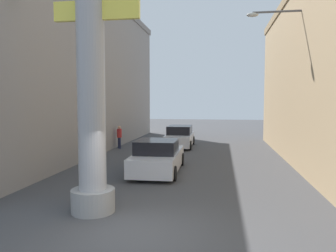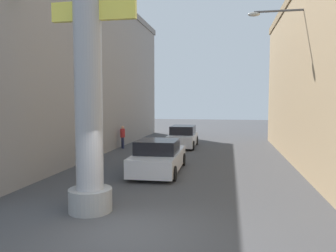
{
  "view_description": "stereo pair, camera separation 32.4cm",
  "coord_description": "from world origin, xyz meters",
  "px_view_note": "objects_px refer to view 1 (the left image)",
  "views": [
    {
      "loc": [
        2.22,
        -7.7,
        3.34
      ],
      "look_at": [
        0.0,
        5.89,
        2.3
      ],
      "focal_mm": 35.0,
      "sensor_mm": 36.0,
      "label": 1
    },
    {
      "loc": [
        2.54,
        -7.64,
        3.34
      ],
      "look_at": [
        0.0,
        5.89,
        2.3
      ],
      "focal_mm": 35.0,
      "sensor_mm": 36.0,
      "label": 2
    }
  ],
  "objects_px": {
    "palm_tree_mid_left": "(65,48)",
    "neon_sign_pole": "(90,42)",
    "car_far": "(180,137)",
    "street_lamp": "(294,74)",
    "car_lead": "(158,157)",
    "pedestrian_far_left": "(119,135)"
  },
  "relations": [
    {
      "from": "palm_tree_mid_left",
      "to": "neon_sign_pole",
      "type": "bearing_deg",
      "value": -59.28
    },
    {
      "from": "neon_sign_pole",
      "to": "palm_tree_mid_left",
      "type": "bearing_deg",
      "value": 120.72
    },
    {
      "from": "car_far",
      "to": "palm_tree_mid_left",
      "type": "distance_m",
      "value": 10.16
    },
    {
      "from": "neon_sign_pole",
      "to": "palm_tree_mid_left",
      "type": "distance_m",
      "value": 9.54
    },
    {
      "from": "neon_sign_pole",
      "to": "car_far",
      "type": "bearing_deg",
      "value": 86.82
    },
    {
      "from": "street_lamp",
      "to": "car_lead",
      "type": "xyz_separation_m",
      "value": [
        -6.26,
        -1.23,
        -3.92
      ]
    },
    {
      "from": "neon_sign_pole",
      "to": "car_far",
      "type": "relative_size",
      "value": 2.64
    },
    {
      "from": "neon_sign_pole",
      "to": "pedestrian_far_left",
      "type": "xyz_separation_m",
      "value": [
        -3.33,
        12.99,
        -4.12
      ]
    },
    {
      "from": "car_lead",
      "to": "pedestrian_far_left",
      "type": "bearing_deg",
      "value": 120.18
    },
    {
      "from": "street_lamp",
      "to": "pedestrian_far_left",
      "type": "distance_m",
      "value": 12.58
    },
    {
      "from": "street_lamp",
      "to": "pedestrian_far_left",
      "type": "height_order",
      "value": "street_lamp"
    },
    {
      "from": "car_far",
      "to": "pedestrian_far_left",
      "type": "distance_m",
      "value": 4.39
    },
    {
      "from": "street_lamp",
      "to": "palm_tree_mid_left",
      "type": "bearing_deg",
      "value": 174.69
    },
    {
      "from": "neon_sign_pole",
      "to": "palm_tree_mid_left",
      "type": "xyz_separation_m",
      "value": [
        -4.83,
        8.13,
        1.27
      ]
    },
    {
      "from": "car_lead",
      "to": "street_lamp",
      "type": "bearing_deg",
      "value": 11.15
    },
    {
      "from": "neon_sign_pole",
      "to": "street_lamp",
      "type": "height_order",
      "value": "neon_sign_pole"
    },
    {
      "from": "car_lead",
      "to": "pedestrian_far_left",
      "type": "distance_m",
      "value": 8.34
    },
    {
      "from": "car_lead",
      "to": "pedestrian_far_left",
      "type": "xyz_separation_m",
      "value": [
        -4.19,
        7.2,
        0.23
      ]
    },
    {
      "from": "neon_sign_pole",
      "to": "street_lamp",
      "type": "relative_size",
      "value": 1.48
    },
    {
      "from": "palm_tree_mid_left",
      "to": "car_far",
      "type": "bearing_deg",
      "value": 48.35
    },
    {
      "from": "street_lamp",
      "to": "car_far",
      "type": "bearing_deg",
      "value": 130.31
    },
    {
      "from": "car_lead",
      "to": "palm_tree_mid_left",
      "type": "distance_m",
      "value": 8.34
    }
  ]
}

